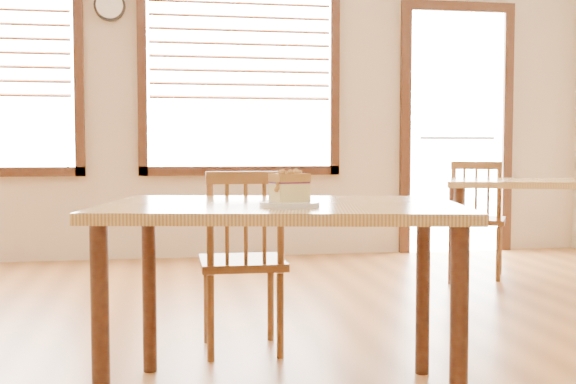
# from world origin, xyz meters

# --- Properties ---
(window_right) EXTENTS (1.76, 0.10, 1.96)m
(window_right) POSITION_xyz_m (0.30, 3.97, 1.81)
(window_right) COLOR white
(window_right) RESTS_ON room_shell
(entry_door) EXTENTS (1.08, 0.06, 2.29)m
(entry_door) POSITION_xyz_m (2.30, 3.98, 1.20)
(entry_door) COLOR white
(entry_door) RESTS_ON ground
(wall_clock) EXTENTS (0.26, 0.05, 0.26)m
(wall_clock) POSITION_xyz_m (-0.80, 3.96, 2.15)
(wall_clock) COLOR black
(wall_clock) RESTS_ON room_shell
(cafe_table_main) EXTENTS (1.45, 1.11, 0.75)m
(cafe_table_main) POSITION_xyz_m (0.05, 0.30, 0.66)
(cafe_table_main) COLOR tan
(cafe_table_main) RESTS_ON ground
(cafe_chair_main) EXTENTS (0.39, 0.39, 0.86)m
(cafe_chair_main) POSITION_xyz_m (-0.02, 0.98, 0.43)
(cafe_chair_main) COLOR brown
(cafe_chair_main) RESTS_ON ground
(cafe_table_second) EXTENTS (1.26, 1.04, 0.75)m
(cafe_table_second) POSITION_xyz_m (1.97, 2.00, 0.64)
(cafe_table_second) COLOR tan
(cafe_table_second) RESTS_ON ground
(cafe_chair_second) EXTENTS (0.53, 0.53, 0.87)m
(cafe_chair_second) POSITION_xyz_m (1.90, 2.64, 0.44)
(cafe_chair_second) COLOR brown
(cafe_chair_second) RESTS_ON ground
(plate) EXTENTS (0.21, 0.21, 0.02)m
(plate) POSITION_xyz_m (0.05, 0.14, 0.76)
(plate) COLOR white
(plate) RESTS_ON cafe_table_main
(cake_slice) EXTENTS (0.14, 0.12, 0.11)m
(cake_slice) POSITION_xyz_m (0.05, 0.14, 0.82)
(cake_slice) COLOR #CBC072
(cake_slice) RESTS_ON plate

